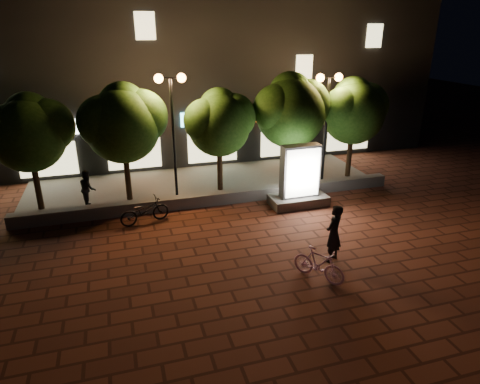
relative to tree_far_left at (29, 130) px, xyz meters
name	(u,v)px	position (x,y,z in m)	size (l,w,h in m)	color
ground	(245,248)	(6.95, -5.46, -3.29)	(80.00, 80.00, 0.00)	brown
retaining_wall	(217,198)	(6.95, -1.46, -3.04)	(16.00, 0.45, 0.50)	#5E5B57
sidewalk	(204,183)	(6.95, 1.04, -3.25)	(16.00, 5.00, 0.08)	#5E5B57
building_block	(177,64)	(6.94, 7.53, 1.70)	(28.00, 8.12, 11.30)	black
tree_far_left	(29,130)	(0.00, 0.00, 0.00)	(3.36, 2.80, 4.63)	#302012
tree_left	(123,121)	(3.50, 0.00, 0.15)	(3.60, 3.00, 4.89)	#302012
tree_mid	(220,121)	(7.50, 0.00, -0.08)	(3.24, 2.70, 4.50)	#302012
tree_right	(291,108)	(10.80, 0.00, 0.27)	(3.72, 3.10, 5.07)	#302012
tree_far_right	(354,109)	(14.00, 0.00, 0.08)	(3.48, 2.90, 4.76)	#302012
street_lamp_left	(172,105)	(5.45, -0.26, 0.74)	(1.26, 0.36, 5.18)	black
street_lamp_right	(328,100)	(12.45, -0.26, 0.60)	(1.26, 0.36, 4.98)	black
ad_kiosk	(299,181)	(10.20, -2.53, -2.25)	(2.40, 1.23, 2.58)	#5E5B57
scooter_pink	(319,264)	(8.47, -7.83, -2.79)	(0.47, 1.66, 1.00)	#DF97C8
rider	(334,234)	(9.37, -6.99, -2.34)	(0.70, 0.46, 1.91)	black
scooter_parked	(145,211)	(3.90, -2.46, -2.80)	(0.66, 1.88, 0.99)	black
pedestrian	(88,188)	(1.84, -0.34, -2.44)	(0.75, 0.58, 1.54)	black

